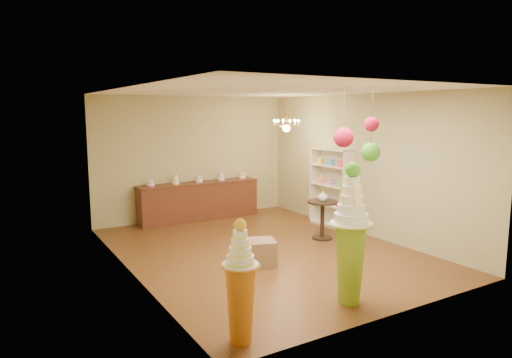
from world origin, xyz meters
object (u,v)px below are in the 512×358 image
pedestal_orange (241,293)px  sideboard (199,200)px  round_table (322,214)px  pedestal_green (350,246)px

pedestal_orange → sideboard: size_ratio=0.48×
sideboard → round_table: (1.48, -2.91, 0.04)m
pedestal_green → round_table: 3.23m
round_table → pedestal_orange: bearing=-140.7°
pedestal_green → round_table: pedestal_green is taller
pedestal_green → pedestal_orange: pedestal_green is taller
pedestal_green → pedestal_orange: (-1.82, -0.19, -0.23)m
pedestal_green → pedestal_orange: 1.84m
pedestal_orange → round_table: (3.54, 2.91, -0.07)m
pedestal_orange → round_table: pedestal_orange is taller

